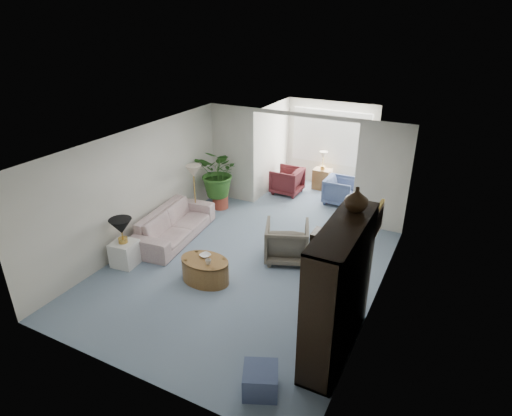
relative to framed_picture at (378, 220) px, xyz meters
The scene contains 26 objects.
floor 2.99m from the framed_picture, behind, with size 6.00×6.00×0.00m, color gray.
sunroom_floor 5.16m from the framed_picture, 120.36° to the left, with size 2.60×2.60×0.00m, color gray.
back_pier_left 5.37m from the framed_picture, 144.59° to the left, with size 1.20×0.12×2.50m, color silver.
back_pier_right 3.18m from the framed_picture, 100.24° to the left, with size 1.20×0.12×2.50m, color silver.
back_header 4.03m from the framed_picture, 128.43° to the left, with size 2.60×0.12×0.10m, color silver.
window_pane 5.83m from the framed_picture, 114.98° to the left, with size 2.20×0.02×1.50m, color white.
window_blinds 5.81m from the framed_picture, 115.11° to the left, with size 2.20×0.02×1.50m, color white.
framed_picture is the anchor object (origin of this frame).
sofa 4.67m from the framed_picture, behind, with size 2.26×0.89×0.66m, color beige.
end_table 4.90m from the framed_picture, behind, with size 0.46×0.46×0.50m, color white.
table_lamp 4.76m from the framed_picture, behind, with size 0.44×0.44×0.30m, color black.
floor_lamp 4.80m from the framed_picture, 161.06° to the left, with size 0.36×0.36×0.28m, color beige.
coffee_table 3.30m from the framed_picture, behind, with size 0.95×0.95×0.45m, color olive.
coffee_bowl 3.23m from the framed_picture, behind, with size 0.19×0.19×0.05m, color white.
coffee_cup 3.07m from the framed_picture, 167.76° to the right, with size 0.11×0.11×0.10m, color beige.
wingback_chair 2.45m from the framed_picture, 154.16° to the left, with size 0.85×0.87×0.79m, color #655E4F.
side_table_dark 2.18m from the framed_picture, 134.14° to the left, with size 0.52×0.42×0.63m, color black.
entertainment_cabinet 1.31m from the framed_picture, 101.76° to the right, with size 0.50×1.86×2.07m, color black.
cabinet_urn 0.84m from the framed_picture, 110.81° to the right, with size 0.33×0.33×0.35m, color #301F10.
ottoman 2.90m from the framed_picture, 109.93° to the right, with size 0.46×0.46×0.37m, color slate.
plant_pot 5.24m from the framed_picture, 150.92° to the left, with size 0.40×0.40×0.32m, color #A84330.
house_plant 5.06m from the framed_picture, 150.92° to the left, with size 1.14×0.99×1.27m, color #2D5F20.
sunroom_chair_blue 4.67m from the framed_picture, 113.03° to the left, with size 0.74×0.76×0.69m, color slate.
sunroom_chair_maroon 5.41m from the framed_picture, 128.30° to the left, with size 0.77×0.79×0.72m, color #591E23.
sunroom_table 5.65m from the framed_picture, 117.19° to the left, with size 0.47×0.37×0.58m, color olive.
shelf_clutter 1.36m from the framed_picture, 103.32° to the right, with size 0.30×1.23×1.06m.
Camera 1 is at (3.45, -6.14, 4.59)m, focal length 29.96 mm.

